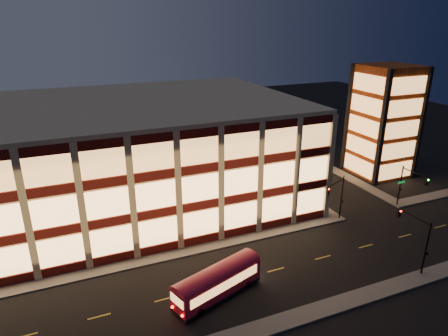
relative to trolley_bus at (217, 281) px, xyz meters
name	(u,v)px	position (x,y,z in m)	size (l,w,h in m)	color
ground	(168,261)	(-2.77, 7.49, -1.74)	(200.00, 200.00, 0.00)	black
sidewalk_office_south	(139,262)	(-5.77, 8.49, -1.67)	(54.00, 2.00, 0.15)	#514F4C
sidewalk_office_east	(275,176)	(20.23, 24.49, -1.67)	(2.00, 30.00, 0.15)	#514F4C
sidewalk_tower_south	(429,197)	(37.23, 8.49, -1.67)	(14.00, 2.00, 0.15)	#514F4C
sidewalk_tower_west	(329,167)	(31.23, 24.49, -1.67)	(2.00, 30.00, 0.15)	#514F4C
office_building	(112,155)	(-5.68, 24.40, 5.51)	(50.45, 30.45, 14.50)	tan
stair_tower	(383,121)	(37.18, 19.44, 7.25)	(8.60, 8.60, 18.00)	#8C3814
traffic_signal_far	(337,193)	(19.44, 7.73, 2.37)	(3.79, 1.87, 6.00)	black
traffic_signal_right	(409,182)	(30.73, 6.87, 2.36)	(1.20, 4.37, 6.00)	black
traffic_signal_near	(416,233)	(20.73, -3.54, 2.39)	(0.32, 4.45, 6.00)	black
trolley_bus	(217,281)	(0.00, 0.00, 0.00)	(9.53, 5.22, 3.14)	#9F0821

